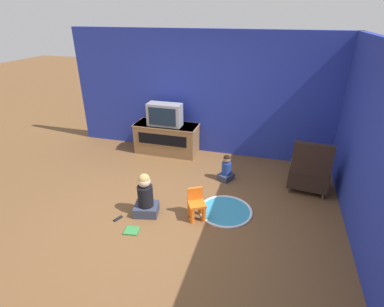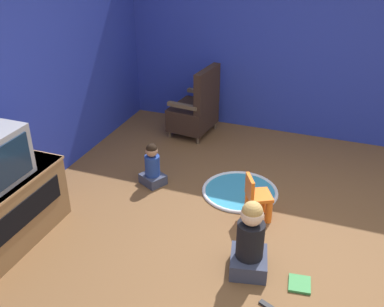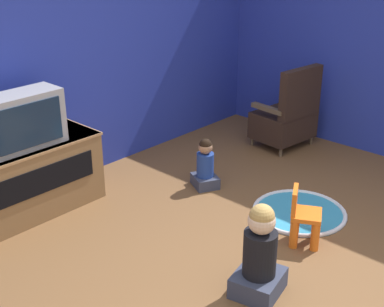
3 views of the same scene
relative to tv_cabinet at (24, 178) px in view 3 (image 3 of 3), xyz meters
The scene contains 9 objects.
ground_plane 2.34m from the tv_cabinet, 69.85° to the right, with size 30.00×30.00×0.00m, color brown.
wall_back 1.20m from the tv_cabinet, 28.22° to the left, with size 5.72×0.12×2.55m.
tv_cabinet is the anchor object (origin of this frame).
television 0.56m from the tv_cabinet, 90.00° to the right, with size 0.72×0.32×0.48m.
black_armchair 3.02m from the tv_cabinet, 16.05° to the right, with size 0.70×0.59×0.96m.
yellow_kid_chair 2.44m from the tv_cabinet, 59.18° to the right, with size 0.33×0.33×0.48m.
play_mat 2.47m from the tv_cabinet, 47.77° to the right, with size 0.85×0.85×0.04m.
child_watching_left 1.70m from the tv_cabinet, 29.46° to the right, with size 0.32×0.33×0.51m.
child_watching_center 2.26m from the tv_cabinet, 77.79° to the right, with size 0.42×0.38×0.70m.
Camera 3 is at (-2.91, -1.79, 2.41)m, focal length 50.00 mm.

